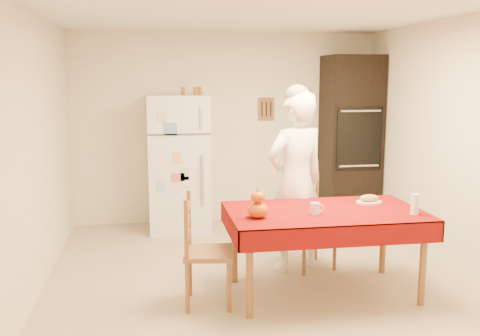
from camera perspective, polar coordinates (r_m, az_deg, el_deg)
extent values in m
plane|color=tan|center=(5.24, 1.99, -11.74)|extent=(4.50, 4.50, 0.00)
cube|color=#F5EBCE|center=(7.13, -1.57, 4.28)|extent=(4.00, 0.02, 2.50)
cube|color=#F5EBCE|center=(2.80, 11.40, -4.10)|extent=(4.00, 0.02, 2.50)
cube|color=#F5EBCE|center=(4.93, -21.33, 1.30)|extent=(0.02, 4.50, 2.50)
cube|color=#F5EBCE|center=(5.68, 22.28, 2.23)|extent=(0.02, 4.50, 2.50)
cube|color=white|center=(4.92, 2.16, 16.52)|extent=(4.00, 4.50, 0.02)
cube|color=brown|center=(7.20, 2.81, 6.32)|extent=(0.22, 0.02, 0.30)
cube|color=white|center=(6.76, -6.58, 0.51)|extent=(0.75, 0.70, 1.70)
cube|color=silver|center=(6.34, -4.13, 5.42)|extent=(0.03, 0.03, 0.25)
cube|color=silver|center=(6.44, -4.05, -1.25)|extent=(0.03, 0.03, 0.60)
cube|color=black|center=(7.25, 11.68, 2.98)|extent=(0.70, 0.60, 2.20)
cube|color=black|center=(6.96, 12.61, 3.10)|extent=(0.59, 0.02, 0.80)
cylinder|color=brown|center=(4.32, 1.03, -11.41)|extent=(0.06, 0.06, 0.71)
cylinder|color=brown|center=(5.05, -0.60, -8.29)|extent=(0.06, 0.06, 0.71)
cylinder|color=brown|center=(4.81, 18.92, -9.76)|extent=(0.06, 0.06, 0.71)
cylinder|color=brown|center=(5.47, 15.03, -7.23)|extent=(0.06, 0.06, 0.71)
cube|color=brown|center=(4.75, 9.01, -4.85)|extent=(1.60, 0.90, 0.04)
cube|color=#610506|center=(4.75, 9.02, -4.55)|extent=(1.70, 1.00, 0.01)
cylinder|color=brown|center=(5.29, 6.86, -9.14)|extent=(0.04, 0.04, 0.43)
cylinder|color=brown|center=(5.56, 4.96, -8.15)|extent=(0.04, 0.04, 0.43)
cylinder|color=brown|center=(5.48, 10.07, -8.54)|extent=(0.04, 0.04, 0.43)
cylinder|color=brown|center=(5.75, 8.08, -7.63)|extent=(0.04, 0.04, 0.43)
cube|color=brown|center=(5.45, 7.55, -6.00)|extent=(0.51, 0.50, 0.04)
cube|color=brown|center=(5.53, 6.64, -3.09)|extent=(0.35, 0.13, 0.50)
cylinder|color=brown|center=(4.47, -1.19, -12.61)|extent=(0.04, 0.04, 0.43)
cylinder|color=brown|center=(4.48, -5.64, -12.61)|extent=(0.04, 0.04, 0.43)
cylinder|color=brown|center=(4.81, -1.24, -10.99)|extent=(0.04, 0.04, 0.43)
cylinder|color=brown|center=(4.82, -5.36, -11.00)|extent=(0.04, 0.04, 0.43)
cube|color=brown|center=(4.56, -3.39, -9.03)|extent=(0.45, 0.47, 0.04)
cube|color=brown|center=(4.50, -5.60, -6.00)|extent=(0.08, 0.36, 0.50)
imported|color=white|center=(5.30, 5.96, -1.49)|extent=(0.75, 0.61, 1.79)
cylinder|color=silver|center=(4.59, 7.99, -4.30)|extent=(0.08, 0.08, 0.10)
ellipsoid|color=#EA4905|center=(4.43, 1.91, -4.50)|extent=(0.18, 0.18, 0.13)
ellipsoid|color=#CA4F04|center=(4.40, 1.91, -3.08)|extent=(0.12, 0.12, 0.09)
cylinder|color=white|center=(4.76, 18.15, -3.69)|extent=(0.07, 0.07, 0.18)
cylinder|color=white|center=(5.09, 13.60, -3.57)|extent=(0.24, 0.24, 0.02)
ellipsoid|color=tan|center=(5.08, 13.62, -3.12)|extent=(0.18, 0.10, 0.06)
cylinder|color=#974D1B|center=(6.73, -6.09, 8.19)|extent=(0.05, 0.05, 0.10)
cylinder|color=#97641B|center=(6.74, -4.79, 8.21)|extent=(0.05, 0.05, 0.10)
cylinder|color=#94481B|center=(6.75, -4.32, 8.21)|extent=(0.05, 0.05, 0.10)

